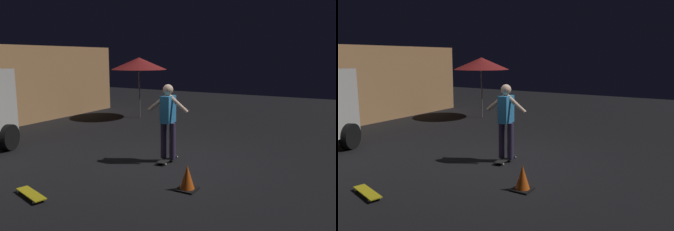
% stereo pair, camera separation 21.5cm
% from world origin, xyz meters
% --- Properties ---
extents(ground_plane, '(28.00, 28.00, 0.00)m').
position_xyz_m(ground_plane, '(0.00, 0.00, 0.00)').
color(ground_plane, black).
extents(patio_umbrella, '(2.10, 2.10, 2.30)m').
position_xyz_m(patio_umbrella, '(4.31, 3.72, 2.07)').
color(patio_umbrella, slate).
rests_on(patio_umbrella, ground_plane).
extents(skateboard_ridden, '(0.79, 0.26, 0.07)m').
position_xyz_m(skateboard_ridden, '(0.03, 0.04, 0.06)').
color(skateboard_ridden, black).
rests_on(skateboard_ridden, ground_plane).
extents(skateboard_spare, '(0.40, 0.81, 0.07)m').
position_xyz_m(skateboard_spare, '(-2.83, 1.08, 0.06)').
color(skateboard_spare, gold).
rests_on(skateboard_spare, ground_plane).
extents(skater, '(0.39, 0.99, 1.67)m').
position_xyz_m(skater, '(0.03, 0.04, 1.04)').
color(skater, '#382D4C').
rests_on(skater, skateboard_ridden).
extents(traffic_cone, '(0.34, 0.34, 0.46)m').
position_xyz_m(traffic_cone, '(-1.26, -1.08, 0.21)').
color(traffic_cone, black).
rests_on(traffic_cone, ground_plane).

